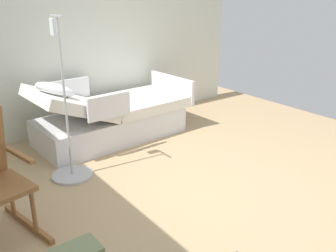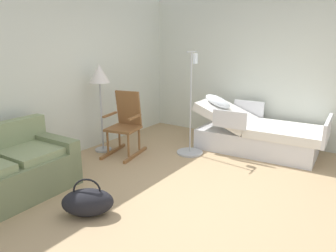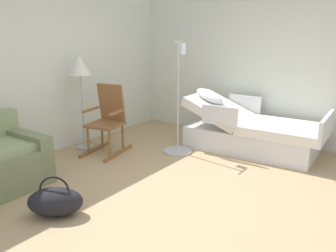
# 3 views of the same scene
# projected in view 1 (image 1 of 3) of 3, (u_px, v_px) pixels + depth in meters

# --- Properties ---
(ground_plane) EXTENTS (6.29, 6.29, 0.00)m
(ground_plane) POSITION_uv_depth(u_px,v_px,m) (203.00, 194.00, 3.69)
(ground_plane) COLOR tan
(side_wall) EXTENTS (0.10, 5.21, 2.70)m
(side_wall) POSITION_uv_depth(u_px,v_px,m) (83.00, 32.00, 5.15)
(side_wall) COLOR silver
(side_wall) RESTS_ON ground
(hospital_bed) EXTENTS (1.08, 2.15, 0.95)m
(hospital_bed) POSITION_uv_depth(u_px,v_px,m) (111.00, 117.00, 4.98)
(hospital_bed) COLOR silver
(hospital_bed) RESTS_ON ground
(iv_pole) EXTENTS (0.44, 0.44, 1.69)m
(iv_pole) POSITION_uv_depth(u_px,v_px,m) (70.00, 155.00, 3.96)
(iv_pole) COLOR #B2B5BA
(iv_pole) RESTS_ON ground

